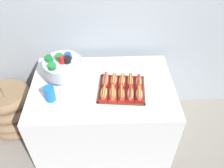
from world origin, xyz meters
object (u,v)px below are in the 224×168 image
at_px(hot_dog_6, 114,80).
at_px(hot_dog_8, 130,81).
at_px(hot_dog_5, 105,80).
at_px(hot_dog_0, 104,93).
at_px(floor_vase, 12,109).
at_px(punch_bowl, 63,66).
at_px(hot_dog_4, 139,94).
at_px(hot_dog_1, 113,93).
at_px(serving_tray, 122,90).
at_px(hot_dog_9, 139,81).
at_px(cup_stack, 50,94).
at_px(hot_dog_2, 121,94).
at_px(hot_dog_7, 122,81).
at_px(buffet_table, 103,112).
at_px(hot_dog_3, 130,94).

distance_m(hot_dog_6, hot_dog_8, 0.15).
bearing_deg(hot_dog_5, hot_dog_0, -95.37).
height_order(floor_vase, hot_dog_5, floor_vase).
distance_m(floor_vase, punch_bowl, 0.96).
distance_m(hot_dog_0, hot_dog_5, 0.17).
xyz_separation_m(hot_dog_4, hot_dog_8, (-0.06, 0.17, -0.00)).
relative_size(hot_dog_0, hot_dog_1, 1.03).
relative_size(hot_dog_0, hot_dog_8, 1.10).
bearing_deg(hot_dog_5, serving_tray, -34.18).
bearing_deg(hot_dog_9, cup_stack, -168.05).
xyz_separation_m(hot_dog_0, hot_dog_2, (0.15, -0.01, 0.00)).
xyz_separation_m(hot_dog_8, punch_bowl, (-0.60, 0.09, 0.11)).
xyz_separation_m(hot_dog_4, hot_dog_6, (-0.21, 0.19, -0.00)).
distance_m(hot_dog_7, hot_dog_9, 0.15).
height_order(hot_dog_1, hot_dog_2, hot_dog_1).
relative_size(hot_dog_2, hot_dog_9, 1.10).
distance_m(floor_vase, serving_tray, 1.34).
height_order(buffet_table, floor_vase, floor_vase).
relative_size(serving_tray, hot_dog_8, 2.56).
bearing_deg(buffet_table, hot_dog_5, 46.71).
xyz_separation_m(hot_dog_3, hot_dog_9, (0.09, 0.16, 0.00)).
height_order(buffet_table, hot_dog_5, hot_dog_5).
distance_m(serving_tray, hot_dog_8, 0.12).
distance_m(hot_dog_7, punch_bowl, 0.54).
relative_size(hot_dog_9, punch_bowl, 0.47).
bearing_deg(floor_vase, hot_dog_3, -16.83).
relative_size(floor_vase, hot_dog_6, 6.65).
height_order(buffet_table, hot_dog_3, hot_dog_3).
relative_size(floor_vase, hot_dog_2, 5.87).
relative_size(hot_dog_2, hot_dog_7, 1.00).
distance_m(hot_dog_7, cup_stack, 0.64).
distance_m(hot_dog_5, hot_dog_7, 0.15).
height_order(floor_vase, punch_bowl, floor_vase).
xyz_separation_m(hot_dog_6, hot_dog_8, (0.15, -0.01, 0.00)).
bearing_deg(hot_dog_7, hot_dog_2, -95.37).
xyz_separation_m(floor_vase, hot_dog_4, (1.33, -0.39, 0.57)).
relative_size(hot_dog_5, cup_stack, 1.38).
height_order(hot_dog_4, punch_bowl, punch_bowl).
bearing_deg(hot_dog_6, hot_dog_1, -95.37).
bearing_deg(hot_dog_7, hot_dog_4, -53.10).
bearing_deg(hot_dog_1, hot_dog_9, 30.88).
distance_m(hot_dog_6, cup_stack, 0.57).
bearing_deg(hot_dog_6, hot_dog_8, -5.37).
bearing_deg(serving_tray, hot_dog_2, -95.37).
xyz_separation_m(hot_dog_0, hot_dog_6, (0.09, 0.16, 0.00)).
distance_m(hot_dog_9, cup_stack, 0.78).
relative_size(hot_dog_0, cup_stack, 1.37).
bearing_deg(hot_dog_4, buffet_table, 152.45).
bearing_deg(hot_dog_5, hot_dog_2, -53.10).
distance_m(hot_dog_3, hot_dog_8, 0.17).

